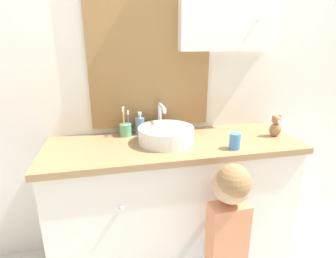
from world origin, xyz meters
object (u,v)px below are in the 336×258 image
Objects in this scene: sink_basin at (166,134)px; toothbrush_holder at (126,129)px; teddy_bear at (276,126)px; drinking_cup at (235,141)px; soap_dispenser at (140,125)px; child_figure at (228,223)px.

sink_basin is 2.04× the size of toothbrush_holder.
toothbrush_holder is at bearing 166.92° from teddy_bear.
soap_dispenser is at bearing 142.71° from drinking_cup.
soap_dispenser reaches higher than child_figure.
child_figure is 6.29× the size of teddy_bear.
drinking_cup is (0.47, -0.36, -0.01)m from soap_dispenser.
toothbrush_holder is 0.93m from teddy_bear.
child_figure is 9.75× the size of drinking_cup.
sink_basin is 0.58m from child_figure.
soap_dispenser is 0.77m from child_figure.
drinking_cup is (0.56, -0.35, -0.00)m from toothbrush_holder.
soap_dispenser is 0.17× the size of child_figure.
child_figure is (0.21, -0.43, -0.33)m from sink_basin.
child_figure is 0.42m from drinking_cup.
teddy_bear reaches higher than child_figure.
sink_basin is at bearing 176.06° from teddy_bear.
toothbrush_holder reaches higher than child_figure.
toothbrush_holder reaches higher than teddy_bear.
child_figure is (0.34, -0.60, -0.34)m from soap_dispenser.
toothbrush_holder is at bearing -172.93° from soap_dispenser.
soap_dispenser is (0.09, 0.01, 0.01)m from toothbrush_holder.
child_figure is (0.44, -0.59, -0.32)m from toothbrush_holder.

